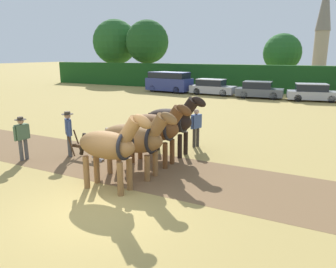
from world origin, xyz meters
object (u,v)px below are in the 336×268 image
at_px(draft_horse_trail_right, 171,121).
at_px(farmer_onlooker_left, 22,135).
at_px(draft_horse_lead_left, 110,146).
at_px(draft_horse_trail_left, 154,128).
at_px(parked_car_center_left, 259,90).
at_px(tree_far_left, 115,42).
at_px(draft_horse_lead_right, 135,138).
at_px(parked_car_center, 313,93).
at_px(church_spire, 323,23).
at_px(tree_left, 147,42).
at_px(farmer_beside_team, 196,125).
at_px(farmer_at_plow, 69,130).
at_px(tree_center_left, 282,53).
at_px(parked_car_left, 212,87).
at_px(plow, 89,151).
at_px(parked_van, 169,82).

height_order(draft_horse_trail_right, farmer_onlooker_left, draft_horse_trail_right).
relative_size(draft_horse_lead_left, draft_horse_trail_left, 0.95).
bearing_deg(parked_car_center_left, farmer_onlooker_left, -105.27).
xyz_separation_m(tree_far_left, draft_horse_lead_right, (22.74, -31.04, -4.29)).
distance_m(tree_far_left, parked_car_center, 28.82).
bearing_deg(tree_far_left, church_spire, 48.73).
height_order(tree_left, parked_car_center_left, tree_left).
relative_size(tree_left, church_spire, 0.46).
bearing_deg(farmer_beside_team, farmer_at_plow, -117.57).
relative_size(tree_center_left, draft_horse_trail_right, 2.32).
xyz_separation_m(tree_far_left, parked_car_center_left, (22.36, -9.28, -4.83)).
bearing_deg(draft_horse_lead_right, farmer_onlooker_left, -172.94).
height_order(tree_far_left, draft_horse_trail_right, tree_far_left).
relative_size(draft_horse_lead_left, farmer_beside_team, 1.59).
distance_m(farmer_at_plow, parked_car_left, 21.62).
distance_m(church_spire, draft_horse_trail_right, 58.18).
bearing_deg(parked_car_center, tree_center_left, 100.26).
bearing_deg(draft_horse_trail_right, parked_car_left, 104.94).
height_order(plow, farmer_onlooker_left, farmer_onlooker_left).
xyz_separation_m(draft_horse_lead_right, farmer_onlooker_left, (-4.67, -0.54, -0.30)).
bearing_deg(tree_center_left, draft_horse_trail_right, -89.80).
xyz_separation_m(draft_horse_lead_left, parked_car_left, (-5.00, 23.53, -0.62)).
xyz_separation_m(draft_horse_lead_left, parked_car_center_left, (-0.37, 23.09, -0.63)).
bearing_deg(draft_horse_trail_right, draft_horse_trail_left, -90.43).
distance_m(draft_horse_trail_right, parked_car_center_left, 19.12).
relative_size(draft_horse_lead_left, draft_horse_trail_right, 0.98).
relative_size(draft_horse_trail_right, plow, 1.68).
height_order(tree_far_left, tree_center_left, tree_far_left).
height_order(farmer_onlooker_left, parked_car_left, farmer_onlooker_left).
xyz_separation_m(draft_horse_lead_left, draft_horse_lead_right, (0.01, 1.33, -0.09)).
bearing_deg(parked_car_left, tree_left, 150.02).
relative_size(tree_far_left, draft_horse_lead_left, 3.29).
xyz_separation_m(parked_van, parked_car_center, (14.02, -0.54, -0.37)).
bearing_deg(parked_car_left, parked_van, -179.26).
bearing_deg(church_spire, draft_horse_trail_left, -92.78).
relative_size(parked_car_center_left, parked_car_center, 0.95).
height_order(farmer_at_plow, farmer_onlooker_left, farmer_at_plow).
bearing_deg(church_spire, farmer_beside_team, -92.40).
distance_m(draft_horse_lead_right, parked_van, 24.50).
height_order(draft_horse_trail_left, plow, draft_horse_trail_left).
bearing_deg(plow, farmer_at_plow, -176.56).
bearing_deg(parked_car_left, parked_car_center, 1.20).
distance_m(tree_far_left, draft_horse_trail_left, 37.65).
distance_m(farmer_at_plow, parked_car_center, 22.56).
xyz_separation_m(tree_far_left, plow, (20.22, -30.35, -5.25)).
xyz_separation_m(draft_horse_trail_left, farmer_onlooker_left, (-4.68, -1.87, -0.39)).
bearing_deg(parked_car_left, draft_horse_trail_left, -73.26).
height_order(draft_horse_trail_right, farmer_at_plow, draft_horse_trail_right).
xyz_separation_m(draft_horse_trail_left, farmer_at_plow, (-3.46, -0.69, -0.30)).
bearing_deg(parked_car_center_left, draft_horse_trail_left, -93.29).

